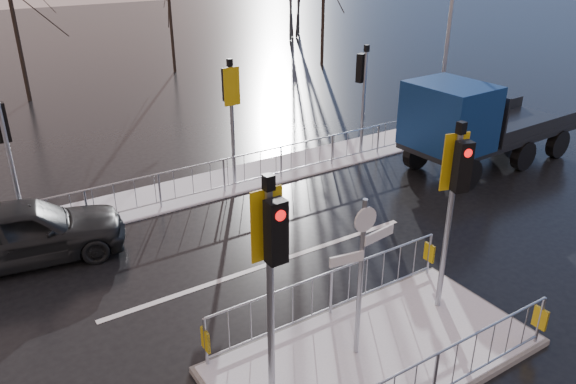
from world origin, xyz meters
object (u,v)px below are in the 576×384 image
car_far_lane (24,232)px  street_lamp_right (452,15)px  traffic_island (376,341)px  flatbed_truck (467,124)px

car_far_lane → street_lamp_right: bearing=-75.0°
traffic_island → street_lamp_right: (10.58, 8.49, 4.00)m
flatbed_truck → traffic_island: bearing=-147.4°
car_far_lane → street_lamp_right: (15.22, 1.46, 3.63)m
car_far_lane → street_lamp_right: 15.71m
traffic_island → car_far_lane: 8.43m
street_lamp_right → traffic_island: bearing=-141.3°
traffic_island → car_far_lane: size_ratio=1.34×
car_far_lane → traffic_island: bearing=-137.2°
traffic_island → flatbed_truck: 9.85m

